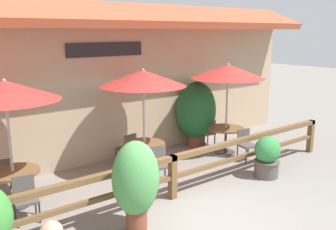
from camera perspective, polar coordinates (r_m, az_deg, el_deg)
name	(u,v)px	position (r m, az deg, el deg)	size (l,w,h in m)	color
ground_plane	(207,217)	(7.42, 5.93, -15.22)	(60.00, 60.00, 0.00)	gray
building_facade	(101,82)	(10.01, -10.23, 5.02)	(14.28, 1.49, 4.23)	tan
patio_railing	(173,167)	(7.85, 0.72, -7.96)	(10.40, 0.14, 0.95)	brown
patio_umbrella_near	(5,91)	(7.73, -23.60, 3.42)	(2.08, 2.08, 2.59)	#B7B2A8
dining_table_near	(13,178)	(8.17, -22.51, -8.86)	(1.04, 1.04, 0.74)	brown
chair_near_streetside	(25,197)	(7.58, -20.92, -11.55)	(0.47, 0.47, 0.83)	#514C47
chair_near_wallside	(1,175)	(8.86, -24.06, -8.30)	(0.48, 0.48, 0.83)	#514C47
patio_umbrella_middle	(143,78)	(9.00, -3.79, 5.60)	(2.08, 2.08, 2.59)	#B7B2A8
dining_table_middle	(144,149)	(9.38, -3.63, -5.14)	(1.04, 1.04, 0.74)	brown
chair_middle_streetside	(160,162)	(8.82, -1.15, -7.24)	(0.48, 0.48, 0.83)	#514C47
chair_middle_wallside	(127,147)	(10.00, -6.20, -4.89)	(0.47, 0.47, 0.83)	#514C47
patio_umbrella_far	(228,72)	(10.62, 9.13, 6.55)	(2.08, 2.08, 2.59)	#B7B2A8
dining_table_far	(226,133)	(10.94, 8.81, -2.66)	(1.04, 1.04, 0.74)	brown
chair_far_streetside	(246,143)	(10.51, 11.81, -4.21)	(0.49, 0.49, 0.83)	#514C47
chair_far_wallside	(208,132)	(11.48, 6.04, -2.57)	(0.48, 0.48, 0.83)	#514C47
potted_plant_broad_leaf	(136,181)	(6.62, -4.94, -10.01)	(0.85, 0.77, 1.64)	brown
potted_plant_tall_tropical	(267,156)	(9.36, 14.85, -6.13)	(0.66, 0.62, 1.01)	#564C47
potted_plant_small_flowering	(196,112)	(11.38, 4.30, 0.45)	(1.26, 1.14, 2.00)	brown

